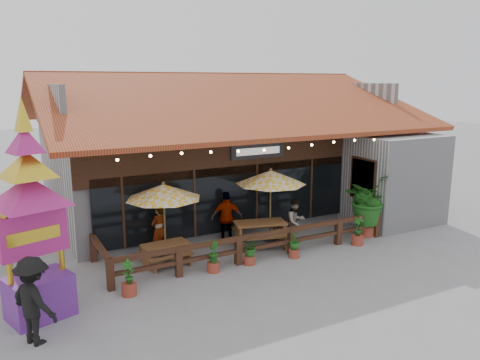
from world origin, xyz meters
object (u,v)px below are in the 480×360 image
pedestrian (34,301)px  picnic_table_right (260,229)px  picnic_table_left (165,250)px  thai_sign_tower (30,197)px  umbrella_right (271,177)px  umbrella_left (164,192)px  tropical_plant (367,200)px

pedestrian → picnic_table_right: bearing=-99.0°
picnic_table_left → thai_sign_tower: 4.97m
umbrella_right → picnic_table_right: (-0.59, -0.29, -1.76)m
picnic_table_left → picnic_table_right: picnic_table_right is taller
picnic_table_left → pedestrian: size_ratio=0.76×
umbrella_left → tropical_plant: 7.58m
umbrella_right → umbrella_left: bearing=-179.8°
picnic_table_right → pedestrian: (-7.56, -3.13, 0.42)m
tropical_plant → picnic_table_left: bearing=173.7°
picnic_table_right → tropical_plant: 4.22m
umbrella_left → picnic_table_right: umbrella_left is taller
picnic_table_left → pedestrian: pedestrian is taller
tropical_plant → pedestrian: size_ratio=1.19×
tropical_plant → pedestrian: bearing=-169.3°
thai_sign_tower → tropical_plant: bearing=4.9°
picnic_table_right → pedestrian: 8.19m
umbrella_left → picnic_table_left: bearing=-109.2°
umbrella_left → pedestrian: size_ratio=1.30×
umbrella_right → picnic_table_right: umbrella_right is taller
umbrella_right → pedestrian: (-8.15, -3.42, -1.34)m
umbrella_left → thai_sign_tower: (-3.97, -2.20, 0.79)m
umbrella_right → thai_sign_tower: size_ratio=0.52×
umbrella_right → picnic_table_left: (-4.11, -0.39, -1.87)m
tropical_plant → pedestrian: 11.80m
umbrella_left → picnic_table_right: bearing=-4.7°
umbrella_right → picnic_table_right: bearing=-153.7°
picnic_table_left → umbrella_right: bearing=5.5°
picnic_table_left → tropical_plant: size_ratio=0.64×
picnic_table_left → tropical_plant: 7.66m
picnic_table_right → umbrella_left: bearing=175.3°
picnic_table_left → pedestrian: (-4.03, -3.03, 0.53)m
thai_sign_tower → umbrella_left: bearing=29.0°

